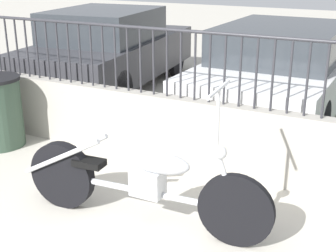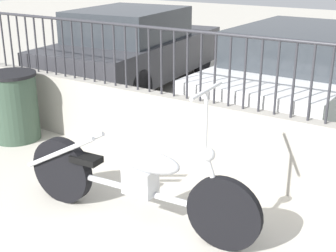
{
  "view_description": "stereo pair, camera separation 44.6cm",
  "coord_description": "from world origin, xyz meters",
  "px_view_note": "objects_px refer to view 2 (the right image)",
  "views": [
    {
      "loc": [
        1.61,
        -2.22,
        2.23
      ],
      "look_at": [
        -0.32,
        1.55,
        0.7
      ],
      "focal_mm": 50.0,
      "sensor_mm": 36.0,
      "label": 1
    },
    {
      "loc": [
        2.0,
        -2.0,
        2.23
      ],
      "look_at": [
        -0.32,
        1.55,
        0.7
      ],
      "focal_mm": 50.0,
      "sensor_mm": 36.0,
      "label": 2
    }
  ],
  "objects_px": {
    "trash_bin": "(14,106)",
    "car_dark_grey": "(133,48)",
    "motorcycle_silver": "(125,178)",
    "car_white": "(304,71)"
  },
  "relations": [
    {
      "from": "trash_bin",
      "to": "car_white",
      "type": "relative_size",
      "value": 0.2
    },
    {
      "from": "motorcycle_silver",
      "to": "car_white",
      "type": "height_order",
      "value": "car_white"
    },
    {
      "from": "car_dark_grey",
      "to": "car_white",
      "type": "relative_size",
      "value": 0.96
    },
    {
      "from": "trash_bin",
      "to": "car_dark_grey",
      "type": "distance_m",
      "value": 2.98
    },
    {
      "from": "trash_bin",
      "to": "car_dark_grey",
      "type": "relative_size",
      "value": 0.21
    },
    {
      "from": "motorcycle_silver",
      "to": "car_white",
      "type": "distance_m",
      "value": 3.77
    },
    {
      "from": "car_white",
      "to": "car_dark_grey",
      "type": "bearing_deg",
      "value": 90.72
    },
    {
      "from": "motorcycle_silver",
      "to": "trash_bin",
      "type": "distance_m",
      "value": 2.54
    },
    {
      "from": "car_dark_grey",
      "to": "trash_bin",
      "type": "bearing_deg",
      "value": 179.91
    },
    {
      "from": "trash_bin",
      "to": "car_dark_grey",
      "type": "bearing_deg",
      "value": 96.2
    }
  ]
}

